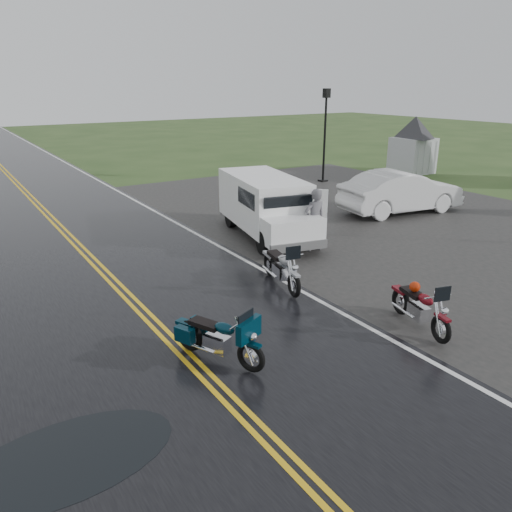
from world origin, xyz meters
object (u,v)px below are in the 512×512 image
(motorcycle_red, at_px, (442,319))
(motorcycle_silver, at_px, (294,275))
(visitor_center, at_px, (415,131))
(sedan_white, at_px, (401,192))
(lamp_post_far_right, at_px, (325,136))
(motorcycle_teal, at_px, (251,346))
(person_at_van, at_px, (314,221))
(van_white, at_px, (263,222))

(motorcycle_red, distance_m, motorcycle_silver, 3.57)
(visitor_center, height_order, motorcycle_red, visitor_center)
(sedan_white, bearing_deg, lamp_post_far_right, -5.53)
(motorcycle_silver, distance_m, sedan_white, 9.83)
(motorcycle_teal, distance_m, person_at_van, 7.27)
(sedan_white, bearing_deg, person_at_van, 116.11)
(motorcycle_red, relative_size, motorcycle_teal, 0.99)
(visitor_center, height_order, sedan_white, visitor_center)
(lamp_post_far_right, bearing_deg, person_at_van, -131.38)
(lamp_post_far_right, bearing_deg, van_white, -138.40)
(lamp_post_far_right, bearing_deg, motorcycle_teal, -133.84)
(person_at_van, bearing_deg, lamp_post_far_right, -126.60)
(motorcycle_silver, height_order, sedan_white, sedan_white)
(person_at_van, bearing_deg, motorcycle_teal, 46.99)
(visitor_center, bearing_deg, motorcycle_teal, -145.91)
(sedan_white, bearing_deg, motorcycle_teal, 129.27)
(motorcycle_silver, distance_m, person_at_van, 3.80)
(van_white, bearing_deg, visitor_center, 38.24)
(van_white, xyz_separation_m, lamp_post_far_right, (9.21, 8.17, 1.35))
(motorcycle_teal, bearing_deg, van_white, 30.89)
(person_at_van, xyz_separation_m, sedan_white, (6.00, 1.91, -0.14))
(motorcycle_teal, height_order, van_white, van_white)
(visitor_center, relative_size, motorcycle_teal, 8.06)
(motorcycle_teal, relative_size, sedan_white, 0.39)
(visitor_center, bearing_deg, motorcycle_red, -137.53)
(motorcycle_silver, relative_size, van_white, 0.40)
(motorcycle_silver, bearing_deg, person_at_van, 55.98)
(motorcycle_red, height_order, lamp_post_far_right, lamp_post_far_right)
(visitor_center, relative_size, motorcycle_silver, 7.55)
(motorcycle_teal, xyz_separation_m, person_at_van, (5.37, 4.88, 0.39))
(motorcycle_red, distance_m, motorcycle_teal, 3.93)
(person_at_van, bearing_deg, motorcycle_silver, 48.70)
(motorcycle_teal, xyz_separation_m, van_white, (3.87, 5.44, 0.45))
(motorcycle_silver, xyz_separation_m, van_white, (1.22, 3.19, 0.41))
(lamp_post_far_right, bearing_deg, motorcycle_red, -122.24)
(van_white, relative_size, sedan_white, 1.04)
(motorcycle_teal, distance_m, sedan_white, 13.24)
(motorcycle_red, height_order, person_at_van, person_at_van)
(visitor_center, xyz_separation_m, sedan_white, (-7.88, -6.25, -1.56))
(visitor_center, relative_size, sedan_white, 3.15)
(motorcycle_red, xyz_separation_m, person_at_van, (1.61, 6.02, 0.39))
(lamp_post_far_right, bearing_deg, motorcycle_silver, -132.53)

